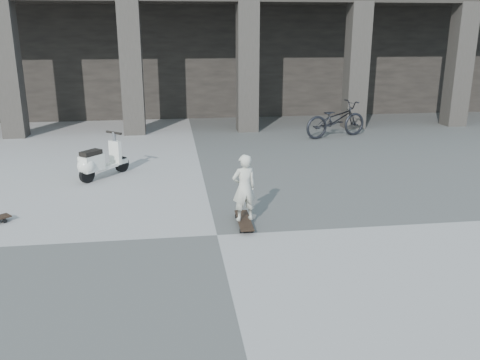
{
  "coord_description": "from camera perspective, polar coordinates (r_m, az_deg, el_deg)",
  "views": [
    {
      "loc": [
        -0.68,
        -7.58,
        3.23
      ],
      "look_at": [
        0.5,
        0.88,
        0.65
      ],
      "focal_mm": 38.0,
      "sensor_mm": 36.0,
      "label": 1
    }
  ],
  "objects": [
    {
      "name": "colonnade",
      "position": [
        21.36,
        -6.33,
        16.19
      ],
      "size": [
        28.0,
        8.82,
        6.0
      ],
      "color": "black",
      "rests_on": "ground"
    },
    {
      "name": "scooter",
      "position": [
        11.52,
        -15.87,
        1.89
      ],
      "size": [
        1.02,
        1.15,
        0.98
      ],
      "rotation": [
        0.0,
        0.0,
        0.86
      ],
      "color": "black",
      "rests_on": "ground"
    },
    {
      "name": "longboard",
      "position": [
        8.63,
        0.46,
        -4.6
      ],
      "size": [
        0.24,
        0.96,
        0.1
      ],
      "rotation": [
        0.0,
        0.0,
        1.55
      ],
      "color": "black",
      "rests_on": "ground"
    },
    {
      "name": "ground",
      "position": [
        8.26,
        -2.59,
        -6.2
      ],
      "size": [
        90.0,
        90.0,
        0.0
      ],
      "primitive_type": "plane",
      "color": "#484846",
      "rests_on": "ground"
    },
    {
      "name": "child",
      "position": [
        8.44,
        0.47,
        -0.87
      ],
      "size": [
        0.46,
        0.35,
        1.14
      ],
      "primitive_type": "imported",
      "rotation": [
        0.0,
        0.0,
        3.34
      ],
      "color": "#BAB9A8",
      "rests_on": "longboard"
    },
    {
      "name": "bicycle",
      "position": [
        15.74,
        10.7,
        6.7
      ],
      "size": [
        2.19,
        1.29,
        1.09
      ],
      "primitive_type": "imported",
      "rotation": [
        0.0,
        0.0,
        1.87
      ],
      "color": "black",
      "rests_on": "ground"
    }
  ]
}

